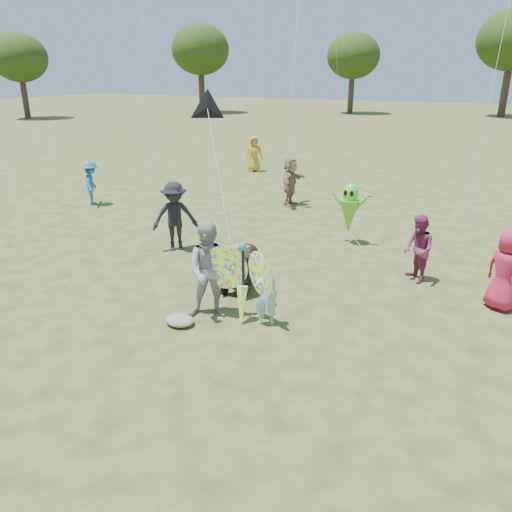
{
  "coord_description": "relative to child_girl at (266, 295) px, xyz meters",
  "views": [
    {
      "loc": [
        4.21,
        -6.99,
        4.65
      ],
      "look_at": [
        -0.2,
        1.5,
        1.1
      ],
      "focal_mm": 35.0,
      "sensor_mm": 36.0,
      "label": 1
    }
  ],
  "objects": [
    {
      "name": "ground",
      "position": [
        -0.37,
        -0.83,
        -0.61
      ],
      "size": [
        160.0,
        160.0,
        0.0
      ],
      "primitive_type": "plane",
      "color": "#51592B",
      "rests_on": "ground"
    },
    {
      "name": "child_girl",
      "position": [
        0.0,
        0.0,
        0.0
      ],
      "size": [
        0.53,
        0.45,
        1.22
      ],
      "primitive_type": "imported",
      "rotation": [
        0.0,
        0.0,
        3.57
      ],
      "color": "#9EC1E0",
      "rests_on": "ground"
    },
    {
      "name": "adult_man",
      "position": [
        -1.12,
        -0.19,
        0.37
      ],
      "size": [
        1.19,
        1.09,
        1.97
      ],
      "primitive_type": "imported",
      "rotation": [
        0.0,
        0.0,
        0.46
      ],
      "color": "#96979B",
      "rests_on": "ground"
    },
    {
      "name": "grey_bag",
      "position": [
        -1.48,
        -0.81,
        -0.52
      ],
      "size": [
        0.59,
        0.48,
        0.19
      ],
      "primitive_type": "ellipsoid",
      "color": "gray",
      "rests_on": "ground"
    },
    {
      "name": "crowd_a",
      "position": [
        4.01,
        2.87,
        0.23
      ],
      "size": [
        0.99,
        0.9,
        1.69
      ],
      "primitive_type": "imported",
      "rotation": [
        0.0,
        0.0,
        2.58
      ],
      "color": "#BD1E43",
      "rests_on": "ground"
    },
    {
      "name": "crowd_b",
      "position": [
        -4.13,
        2.75,
        0.33
      ],
      "size": [
        1.38,
        1.33,
        1.89
      ],
      "primitive_type": "imported",
      "rotation": [
        0.0,
        0.0,
        0.72
      ],
      "color": "black",
      "rests_on": "ground"
    },
    {
      "name": "crowd_d",
      "position": [
        -3.34,
        8.72,
        0.27
      ],
      "size": [
        0.54,
        1.65,
        1.77
      ],
      "primitive_type": "imported",
      "rotation": [
        0.0,
        0.0,
        1.58
      ],
      "color": "#95715C",
      "rests_on": "ground"
    },
    {
      "name": "crowd_e",
      "position": [
        2.17,
        3.55,
        0.18
      ],
      "size": [
        0.94,
        0.98,
        1.58
      ],
      "primitive_type": "imported",
      "rotation": [
        0.0,
        0.0,
        5.37
      ],
      "color": "#7F2A57",
      "rests_on": "ground"
    },
    {
      "name": "crowd_g",
      "position": [
        -7.6,
        13.99,
        0.24
      ],
      "size": [
        0.99,
        0.91,
        1.71
      ],
      "primitive_type": "imported",
      "rotation": [
        0.0,
        0.0,
        0.58
      ],
      "color": "gold",
      "rests_on": "ground"
    },
    {
      "name": "crowd_i",
      "position": [
        -9.81,
        5.41,
        0.19
      ],
      "size": [
        1.1,
        1.18,
        1.59
      ],
      "primitive_type": "imported",
      "rotation": [
        0.0,
        0.0,
        2.23
      ],
      "color": "#1D64A0",
      "rests_on": "ground"
    },
    {
      "name": "jogging_stroller",
      "position": [
        -1.16,
        1.18,
        0.0
      ],
      "size": [
        0.53,
        1.06,
        1.09
      ],
      "rotation": [
        0.0,
        0.0,
        0.01
      ],
      "color": "black",
      "rests_on": "ground"
    },
    {
      "name": "butterfly_kite",
      "position": [
        -0.48,
        -0.07,
        0.21
      ],
      "size": [
        1.74,
        0.75,
        1.82
      ],
      "color": "red",
      "rests_on": "ground"
    },
    {
      "name": "delta_kite_rig",
      "position": [
        -2.16,
        1.5,
        3.28
      ],
      "size": [
        1.91,
        1.93,
        2.74
      ],
      "color": "black",
      "rests_on": "ground"
    },
    {
      "name": "alien_kite",
      "position": [
        -0.1,
        5.48,
        0.36
      ],
      "size": [
        1.12,
        0.69,
        1.74
      ],
      "color": "#5AC82F",
      "rests_on": "ground"
    }
  ]
}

